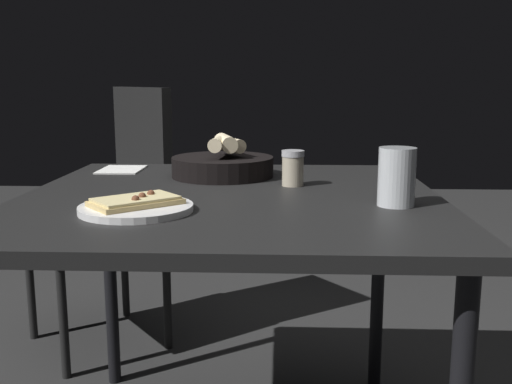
% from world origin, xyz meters
% --- Properties ---
extents(dining_table, '(0.98, 0.97, 0.71)m').
position_xyz_m(dining_table, '(0.00, 0.00, 0.65)').
color(dining_table, black).
rests_on(dining_table, ground).
extents(pizza_plate, '(0.23, 0.23, 0.04)m').
position_xyz_m(pizza_plate, '(-0.20, 0.17, 0.73)').
color(pizza_plate, white).
rests_on(pizza_plate, dining_table).
extents(bread_basket, '(0.28, 0.28, 0.12)m').
position_xyz_m(bread_basket, '(0.25, 0.04, 0.75)').
color(bread_basket, black).
rests_on(bread_basket, dining_table).
extents(beer_glass, '(0.08, 0.08, 0.12)m').
position_xyz_m(beer_glass, '(-0.12, -0.36, 0.77)').
color(beer_glass, silver).
rests_on(beer_glass, dining_table).
extents(pepper_shaker, '(0.06, 0.06, 0.09)m').
position_xyz_m(pepper_shaker, '(0.12, -0.15, 0.75)').
color(pepper_shaker, '#BFB299').
rests_on(pepper_shaker, dining_table).
extents(napkin, '(0.16, 0.12, 0.00)m').
position_xyz_m(napkin, '(0.35, 0.35, 0.72)').
color(napkin, white).
rests_on(napkin, dining_table).
extents(chair_near, '(0.62, 0.62, 0.95)m').
position_xyz_m(chair_near, '(0.77, 0.49, 0.52)').
color(chair_near, '#292929').
rests_on(chair_near, ground).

